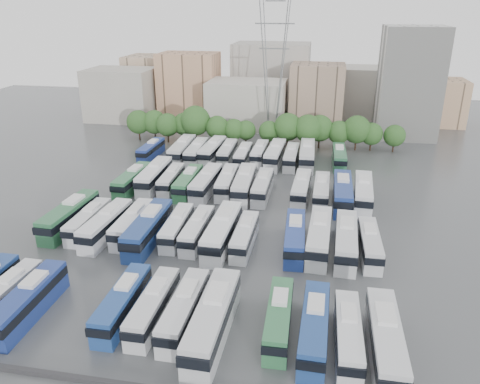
% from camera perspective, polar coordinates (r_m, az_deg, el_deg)
% --- Properties ---
extents(ground, '(220.00, 220.00, 0.00)m').
position_cam_1_polar(ground, '(70.57, -2.51, -3.90)').
color(ground, '#424447').
rests_on(ground, ground).
extents(tree_line, '(64.49, 7.77, 8.86)m').
position_cam_1_polar(tree_line, '(108.27, 1.95, 7.93)').
color(tree_line, black).
rests_on(tree_line, ground).
extents(city_buildings, '(102.00, 35.00, 20.00)m').
position_cam_1_polar(city_buildings, '(137.37, 1.08, 12.43)').
color(city_buildings, '#9E998E').
rests_on(city_buildings, ground).
extents(apartment_tower, '(14.00, 14.00, 26.00)m').
position_cam_1_polar(apartment_tower, '(122.68, 19.92, 12.42)').
color(apartment_tower, silver).
rests_on(apartment_tower, ground).
extents(electricity_pylon, '(9.00, 6.91, 33.83)m').
position_cam_1_polar(electricity_pylon, '(113.14, 4.16, 15.82)').
color(electricity_pylon, slate).
rests_on(electricity_pylon, ground).
extents(bus_r0_s1, '(2.75, 11.12, 3.47)m').
position_cam_1_polar(bus_r0_s1, '(57.40, -26.72, -11.14)').
color(bus_r0_s1, silver).
rests_on(bus_r0_s1, ground).
extents(bus_r0_s2, '(2.76, 12.05, 3.77)m').
position_cam_1_polar(bus_r0_s2, '(55.08, -24.39, -11.98)').
color(bus_r0_s2, navy).
rests_on(bus_r0_s2, ground).
extents(bus_r0_s5, '(2.61, 11.38, 3.56)m').
position_cam_1_polar(bus_r0_s5, '(51.83, -14.12, -12.90)').
color(bus_r0_s5, navy).
rests_on(bus_r0_s5, ground).
extents(bus_r0_s6, '(2.45, 11.14, 3.49)m').
position_cam_1_polar(bus_r0_s6, '(50.69, -10.52, -13.49)').
color(bus_r0_s6, silver).
rests_on(bus_r0_s6, ground).
extents(bus_r0_s7, '(2.65, 11.63, 3.64)m').
position_cam_1_polar(bus_r0_s7, '(49.60, -6.79, -14.03)').
color(bus_r0_s7, silver).
rests_on(bus_r0_s7, ground).
extents(bus_r0_s8, '(3.12, 13.68, 4.28)m').
position_cam_1_polar(bus_r0_s8, '(47.56, -3.33, -15.22)').
color(bus_r0_s8, silver).
rests_on(bus_r0_s8, ground).
extents(bus_r0_s10, '(2.67, 11.00, 3.43)m').
position_cam_1_polar(bus_r0_s10, '(48.52, 4.75, -15.01)').
color(bus_r0_s10, '#2E6D42').
rests_on(bus_r0_s10, ground).
extents(bus_r0_s11, '(2.82, 11.89, 3.72)m').
position_cam_1_polar(bus_r0_s11, '(47.55, 9.05, -15.93)').
color(bus_r0_s11, navy).
rests_on(bus_r0_s11, ground).
extents(bus_r0_s12, '(2.56, 10.97, 3.43)m').
position_cam_1_polar(bus_r0_s12, '(47.48, 13.06, -16.56)').
color(bus_r0_s12, silver).
rests_on(bus_r0_s12, ground).
extents(bus_r0_s13, '(2.85, 12.65, 3.96)m').
position_cam_1_polar(bus_r0_s13, '(47.28, 17.32, -16.86)').
color(bus_r0_s13, silver).
rests_on(bus_r0_s13, ground).
extents(bus_r1_s0, '(3.32, 13.17, 4.10)m').
position_cam_1_polar(bus_r1_s0, '(72.88, -20.06, -2.69)').
color(bus_r1_s0, '#2B643E').
rests_on(bus_r1_s0, ground).
extents(bus_r1_s1, '(2.51, 11.11, 3.48)m').
position_cam_1_polar(bus_r1_s1, '(70.98, -18.00, -3.35)').
color(bus_r1_s1, silver).
rests_on(bus_r1_s1, ground).
extents(bus_r1_s2, '(3.21, 12.37, 3.85)m').
position_cam_1_polar(bus_r1_s2, '(68.69, -16.00, -3.81)').
color(bus_r1_s2, silver).
rests_on(bus_r1_s2, ground).
extents(bus_r1_s3, '(2.64, 11.72, 3.67)m').
position_cam_1_polar(bus_r1_s3, '(68.32, -12.96, -3.72)').
color(bus_r1_s3, silver).
rests_on(bus_r1_s3, ground).
extents(bus_r1_s4, '(3.04, 13.50, 4.23)m').
position_cam_1_polar(bus_r1_s4, '(65.81, -11.12, -4.33)').
color(bus_r1_s4, navy).
rests_on(bus_r1_s4, ground).
extents(bus_r1_s5, '(2.73, 10.98, 3.42)m').
position_cam_1_polar(bus_r1_s5, '(66.43, -7.70, -4.22)').
color(bus_r1_s5, silver).
rests_on(bus_r1_s5, ground).
extents(bus_r1_s6, '(2.51, 11.09, 3.47)m').
position_cam_1_polar(bus_r1_s6, '(65.27, -5.23, -4.58)').
color(bus_r1_s6, silver).
rests_on(bus_r1_s6, ground).
extents(bus_r1_s7, '(3.20, 13.53, 4.23)m').
position_cam_1_polar(bus_r1_s7, '(63.80, -2.18, -4.78)').
color(bus_r1_s7, white).
rests_on(bus_r1_s7, ground).
extents(bus_r1_s8, '(2.44, 10.80, 3.38)m').
position_cam_1_polar(bus_r1_s8, '(63.46, 0.58, -5.34)').
color(bus_r1_s8, silver).
rests_on(bus_r1_s8, ground).
extents(bus_r1_s10, '(3.17, 12.13, 3.77)m').
position_cam_1_polar(bus_r1_s10, '(63.21, 6.71, -5.43)').
color(bus_r1_s10, navy).
rests_on(bus_r1_s10, ground).
extents(bus_r1_s11, '(3.28, 13.14, 4.09)m').
position_cam_1_polar(bus_r1_s11, '(63.49, 9.63, -5.31)').
color(bus_r1_s11, silver).
rests_on(bus_r1_s11, ground).
extents(bus_r1_s12, '(3.17, 12.88, 4.02)m').
position_cam_1_polar(bus_r1_s12, '(63.22, 12.79, -5.74)').
color(bus_r1_s12, silver).
rests_on(bus_r1_s12, ground).
extents(bus_r1_s13, '(2.70, 11.14, 3.48)m').
position_cam_1_polar(bus_r1_s13, '(63.69, 15.54, -6.07)').
color(bus_r1_s13, silver).
rests_on(bus_r1_s13, ground).
extents(bus_r2_s1, '(2.99, 12.16, 3.79)m').
position_cam_1_polar(bus_r2_s1, '(84.75, -12.97, 1.47)').
color(bus_r2_s1, '#2E6D42').
rests_on(bus_r2_s1, ground).
extents(bus_r2_s2, '(3.23, 13.36, 4.17)m').
position_cam_1_polar(bus_r2_s2, '(85.41, -10.40, 1.97)').
color(bus_r2_s2, silver).
rests_on(bus_r2_s2, ground).
extents(bus_r2_s3, '(2.88, 11.09, 3.45)m').
position_cam_1_polar(bus_r2_s3, '(84.14, -8.40, 1.53)').
color(bus_r2_s3, silver).
rests_on(bus_r2_s3, ground).
extents(bus_r2_s4, '(2.63, 11.78, 3.69)m').
position_cam_1_polar(bus_r2_s4, '(82.10, -6.33, 1.20)').
color(bus_r2_s4, '#317344').
rests_on(bus_r2_s4, ground).
extents(bus_r2_s5, '(3.18, 12.77, 3.98)m').
position_cam_1_polar(bus_r2_s5, '(81.21, -4.17, 1.15)').
color(bus_r2_s5, silver).
rests_on(bus_r2_s5, ground).
extents(bus_r2_s6, '(3.05, 11.87, 3.69)m').
position_cam_1_polar(bus_r2_s6, '(81.79, -1.60, 1.25)').
color(bus_r2_s6, silver).
rests_on(bus_r2_s6, ground).
extents(bus_r2_s7, '(3.39, 13.26, 4.13)m').
position_cam_1_polar(bus_r2_s7, '(80.29, 0.52, 1.01)').
color(bus_r2_s7, silver).
rests_on(bus_r2_s7, ground).
extents(bus_r2_s8, '(2.56, 11.71, 3.67)m').
position_cam_1_polar(bus_r2_s8, '(79.82, 2.76, 0.68)').
color(bus_r2_s8, silver).
rests_on(bus_r2_s8, ground).
extents(bus_r2_s10, '(2.94, 11.99, 3.74)m').
position_cam_1_polar(bus_r2_s10, '(79.64, 7.47, 0.49)').
color(bus_r2_s10, silver).
rests_on(bus_r2_s10, ground).
extents(bus_r2_s11, '(2.66, 11.60, 3.63)m').
position_cam_1_polar(bus_r2_s11, '(79.23, 9.89, 0.18)').
color(bus_r2_s11, silver).
rests_on(bus_r2_s11, ground).
extents(bus_r2_s12, '(2.96, 13.50, 4.23)m').
position_cam_1_polar(bus_r2_s12, '(78.32, 12.40, -0.04)').
color(bus_r2_s12, navy).
rests_on(bus_r2_s12, ground).
extents(bus_r2_s13, '(3.48, 13.12, 4.08)m').
position_cam_1_polar(bus_r2_s13, '(79.36, 14.79, -0.03)').
color(bus_r2_s13, silver).
rests_on(bus_r2_s13, ground).
extents(bus_r3_s0, '(2.68, 11.00, 3.43)m').
position_cam_1_polar(bus_r3_s0, '(102.18, -10.79, 5.08)').
color(bus_r3_s0, navy).
rests_on(bus_r3_s0, ground).
extents(bus_r3_s2, '(3.36, 13.54, 4.22)m').
position_cam_1_polar(bus_r3_s2, '(99.80, -7.07, 5.13)').
color(bus_r3_s2, silver).
rests_on(bus_r3_s2, ground).
extents(bus_r3_s3, '(3.08, 12.44, 3.88)m').
position_cam_1_polar(bus_r3_s3, '(98.75, -5.33, 4.92)').
color(bus_r3_s3, silver).
rests_on(bus_r3_s3, ground).
extents(bus_r3_s4, '(3.38, 13.02, 4.05)m').
position_cam_1_polar(bus_r3_s4, '(98.99, -3.37, 5.07)').
color(bus_r3_s4, silver).
rests_on(bus_r3_s4, ground).
extents(bus_r3_s5, '(2.74, 11.62, 3.63)m').
position_cam_1_polar(bus_r3_s5, '(98.36, -1.56, 4.86)').
color(bus_r3_s5, silver).
rests_on(bus_r3_s5, ground).
extents(bus_r3_s6, '(2.49, 10.96, 3.43)m').
position_cam_1_polar(bus_r3_s6, '(96.84, 0.38, 4.53)').
color(bus_r3_s6, silver).
rests_on(bus_r3_s6, ground).
extents(bus_r3_s7, '(2.54, 11.35, 3.56)m').
position_cam_1_polar(bus_r3_s7, '(98.16, 2.40, 4.79)').
color(bus_r3_s7, silver).
rests_on(bus_r3_s7, ground).
extents(bus_r3_s8, '(3.38, 13.24, 4.12)m').
position_cam_1_polar(bus_r3_s8, '(96.49, 4.30, 4.61)').
color(bus_r3_s8, silver).
rests_on(bus_r3_s8, ground).
extents(bus_r3_s9, '(2.60, 11.65, 3.65)m').
position_cam_1_polar(bus_r3_s9, '(96.04, 6.27, 4.31)').
color(bus_r3_s9, silver).
rests_on(bus_r3_s9, ground).
extents(bus_r3_s10, '(3.32, 13.68, 4.27)m').
position_cam_1_polar(bus_r3_s10, '(96.59, 8.18, 4.51)').
color(bus_r3_s10, silver).
rests_on(bus_r3_s10, ground).
extents(bus_r3_s12, '(2.81, 11.67, 3.64)m').
position_cam_1_polar(bus_r3_s12, '(97.51, 12.01, 4.23)').
color(bus_r3_s12, '#2B6541').
rests_on(bus_r3_s12, ground).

